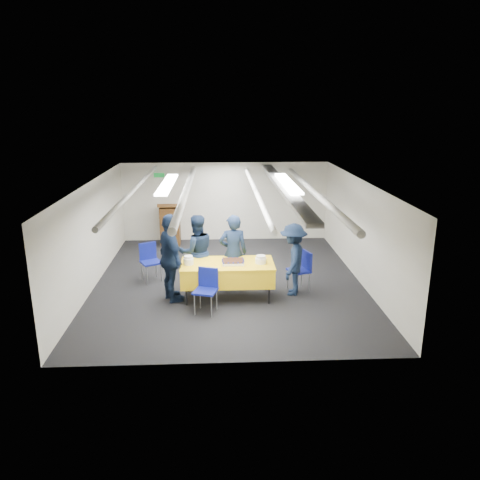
# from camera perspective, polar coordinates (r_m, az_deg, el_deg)

# --- Properties ---
(ground) EXTENTS (7.00, 7.00, 0.00)m
(ground) POSITION_cam_1_polar(r_m,az_deg,el_deg) (10.78, -1.39, -5.08)
(ground) COLOR black
(ground) RESTS_ON ground
(room_shell) EXTENTS (6.00, 7.00, 2.30)m
(room_shell) POSITION_cam_1_polar(r_m,az_deg,el_deg) (10.66, -1.01, 4.84)
(room_shell) COLOR silver
(room_shell) RESTS_ON ground
(serving_table) EXTENTS (1.92, 0.95, 0.77)m
(serving_table) POSITION_cam_1_polar(r_m,az_deg,el_deg) (9.73, -1.54, -3.98)
(serving_table) COLOR black
(serving_table) RESTS_ON ground
(sheet_cake) EXTENTS (0.46, 0.36, 0.08)m
(sheet_cake) POSITION_cam_1_polar(r_m,az_deg,el_deg) (9.60, -0.86, -2.66)
(sheet_cake) COLOR white
(sheet_cake) RESTS_ON serving_table
(plate_stack_left) EXTENTS (0.21, 0.21, 0.18)m
(plate_stack_left) POSITION_cam_1_polar(r_m,az_deg,el_deg) (9.60, -6.31, -2.49)
(plate_stack_left) COLOR white
(plate_stack_left) RESTS_ON serving_table
(plate_stack_right) EXTENTS (0.23, 0.23, 0.16)m
(plate_stack_right) POSITION_cam_1_polar(r_m,az_deg,el_deg) (9.62, 2.56, -2.41)
(plate_stack_right) COLOR white
(plate_stack_right) RESTS_ON serving_table
(podium) EXTENTS (0.62, 0.53, 1.25)m
(podium) POSITION_cam_1_polar(r_m,az_deg,el_deg) (13.56, -8.51, 1.97)
(podium) COLOR brown
(podium) RESTS_ON ground
(chair_near) EXTENTS (0.52, 0.52, 0.87)m
(chair_near) POSITION_cam_1_polar(r_m,az_deg,el_deg) (9.14, -4.08, -5.57)
(chair_near) COLOR gray
(chair_near) RESTS_ON ground
(chair_right) EXTENTS (0.53, 0.53, 0.87)m
(chair_right) POSITION_cam_1_polar(r_m,az_deg,el_deg) (10.24, 7.60, -3.23)
(chair_right) COLOR gray
(chair_right) RESTS_ON ground
(chair_left) EXTENTS (0.57, 0.57, 0.87)m
(chair_left) POSITION_cam_1_polar(r_m,az_deg,el_deg) (10.92, -10.97, -2.15)
(chair_left) COLOR gray
(chair_left) RESTS_ON ground
(sailor_a) EXTENTS (0.64, 0.44, 1.68)m
(sailor_a) POSITION_cam_1_polar(r_m,az_deg,el_deg) (10.07, -0.84, -1.56)
(sailor_a) COLOR black
(sailor_a) RESTS_ON ground
(sailor_b) EXTENTS (0.94, 0.81, 1.65)m
(sailor_b) POSITION_cam_1_polar(r_m,az_deg,el_deg) (10.23, -5.33, -1.43)
(sailor_b) COLOR black
(sailor_b) RESTS_ON ground
(sailor_c) EXTENTS (0.84, 1.16, 1.83)m
(sailor_c) POSITION_cam_1_polar(r_m,az_deg,el_deg) (9.58, -8.44, -2.22)
(sailor_c) COLOR black
(sailor_c) RESTS_ON ground
(sailor_d) EXTENTS (0.85, 1.12, 1.54)m
(sailor_d) POSITION_cam_1_polar(r_m,az_deg,el_deg) (9.92, 6.47, -2.38)
(sailor_d) COLOR black
(sailor_d) RESTS_ON ground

